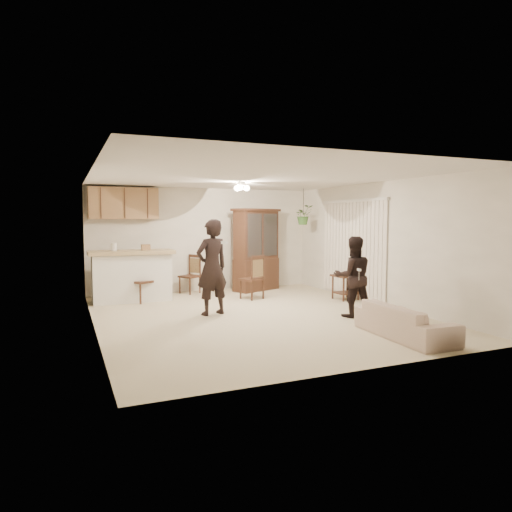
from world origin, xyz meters
name	(u,v)px	position (x,y,z in m)	size (l,w,h in m)	color
floor	(255,316)	(0.00, 0.00, 0.00)	(6.50, 6.50, 0.00)	beige
ceiling	(255,177)	(0.00, 0.00, 2.50)	(5.50, 6.50, 0.02)	silver
wall_back	(204,240)	(0.00, 3.25, 1.25)	(5.50, 0.02, 2.50)	white
wall_front	(366,263)	(0.00, -3.25, 1.25)	(5.50, 0.02, 2.50)	white
wall_left	(93,251)	(-2.75, 0.00, 1.25)	(0.02, 6.50, 2.50)	white
wall_right	(380,244)	(2.75, 0.00, 1.25)	(0.02, 6.50, 2.50)	white
breakfast_bar	(132,278)	(-1.85, 2.35, 0.50)	(1.60, 0.55, 1.00)	white
bar_top	(131,252)	(-1.85, 2.35, 1.05)	(1.75, 0.70, 0.08)	tan
upper_cabinets	(124,203)	(-1.90, 3.07, 2.10)	(1.50, 0.34, 0.70)	olive
vertical_blinds	(352,249)	(2.71, 0.90, 1.10)	(0.06, 2.30, 2.10)	white
ceiling_fixture	(241,187)	(0.20, 1.20, 2.40)	(0.36, 0.36, 0.20)	#FFE4BF
hanging_plant	(303,215)	(2.30, 2.40, 1.85)	(0.43, 0.37, 0.48)	#326327
plant_cord	(303,202)	(2.30, 2.40, 2.17)	(0.01, 0.01, 0.65)	black
sofa	(405,313)	(1.44, -2.27, 0.37)	(1.87, 0.73, 0.73)	beige
adult	(212,266)	(-0.69, 0.40, 0.90)	(0.66, 0.43, 1.80)	black
child	(353,279)	(1.57, -0.76, 0.68)	(0.66, 0.51, 1.35)	black
china_hutch	(256,250)	(1.19, 2.75, 0.99)	(1.36, 0.94, 2.00)	#341D13
side_table	(345,287)	(2.46, 0.78, 0.28)	(0.51, 0.51, 0.60)	#341D13
chair_bar	(142,289)	(-1.67, 2.20, 0.28)	(0.60, 0.60, 0.99)	#341D13
chair_hutch_left	(190,282)	(-0.44, 2.93, 0.26)	(0.55, 0.55, 0.91)	#341D13
chair_hutch_right	(252,286)	(0.62, 1.66, 0.27)	(0.56, 0.56, 0.97)	#341D13
controller_adult	(225,243)	(-0.58, 0.00, 1.34)	(0.05, 0.15, 0.05)	white
controller_child	(359,270)	(1.47, -1.08, 0.88)	(0.04, 0.12, 0.04)	white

